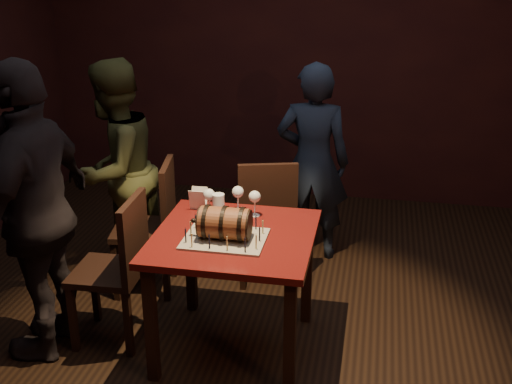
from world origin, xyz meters
TOP-DOWN VIEW (x-y plane):
  - room_shell at (0.00, 0.00)m, footprint 5.04×5.04m
  - pub_table at (-0.15, -0.12)m, footprint 0.90×0.90m
  - cake_board at (-0.18, -0.20)m, footprint 0.45×0.35m
  - barrel_cake at (-0.18, -0.20)m, footprint 0.33×0.19m
  - birthday_candles at (-0.18, -0.20)m, footprint 0.40×0.30m
  - wine_glass_left at (-0.36, 0.14)m, footprint 0.07×0.07m
  - wine_glass_mid at (-0.20, 0.22)m, footprint 0.07×0.07m
  - wine_glass_right at (-0.08, 0.16)m, footprint 0.07×0.07m
  - pint_of_ale at (-0.29, 0.10)m, footprint 0.07×0.07m
  - menu_card at (-0.45, 0.20)m, footprint 0.10×0.05m
  - chair_back at (-0.11, 0.71)m, footprint 0.49×0.49m
  - chair_left_rear at (-0.84, 0.48)m, footprint 0.46×0.46m
  - chair_left_front at (-0.84, -0.15)m, footprint 0.41×0.41m
  - person_back at (0.15, 1.23)m, footprint 0.55×0.37m
  - person_left_rear at (-1.19, 0.69)m, footprint 0.78×0.89m
  - person_left_front at (-1.24, -0.30)m, footprint 0.44×1.03m

SIDE VIEW (x-z plane):
  - chair_back at x=-0.11m, z-range 0.06..0.99m
  - chair_left_rear at x=-0.84m, z-range 0.06..0.99m
  - chair_left_front at x=-0.84m, z-range 0.06..0.99m
  - pub_table at x=-0.15m, z-range 0.27..1.02m
  - person_back at x=0.15m, z-range 0.00..1.51m
  - cake_board at x=-0.18m, z-range 0.75..0.76m
  - person_left_rear at x=-1.19m, z-range 0.00..1.57m
  - birthday_candles at x=-0.18m, z-range 0.76..0.85m
  - menu_card at x=-0.45m, z-range 0.75..0.88m
  - pint_of_ale at x=-0.29m, z-range 0.75..0.90m
  - barrel_cake at x=-0.18m, z-range 0.75..0.95m
  - wine_glass_mid at x=-0.20m, z-range 0.79..0.95m
  - wine_glass_left at x=-0.36m, z-range 0.79..0.95m
  - wine_glass_right at x=-0.08m, z-range 0.79..0.95m
  - person_left_front at x=-1.24m, z-range 0.00..1.74m
  - room_shell at x=0.00m, z-range 0.00..2.80m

